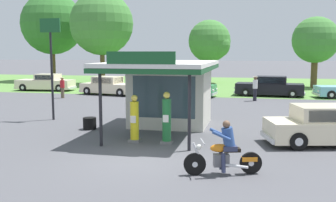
# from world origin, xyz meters

# --- Properties ---
(ground_plane) EXTENTS (300.00, 300.00, 0.00)m
(ground_plane) POSITION_xyz_m (0.00, 0.00, 0.00)
(ground_plane) COLOR #4C4C51
(grass_verge_strip) EXTENTS (120.00, 24.00, 0.01)m
(grass_verge_strip) POSITION_xyz_m (0.00, 30.00, 0.00)
(grass_verge_strip) COLOR #56843D
(grass_verge_strip) RESTS_ON ground
(service_station_kiosk) EXTENTS (4.24, 7.04, 3.53)m
(service_station_kiosk) POSITION_xyz_m (-0.25, 5.77, 1.81)
(service_station_kiosk) COLOR beige
(service_station_kiosk) RESTS_ON ground
(gas_pump_nearside) EXTENTS (0.44, 0.44, 1.86)m
(gas_pump_nearside) POSITION_xyz_m (-0.89, 2.32, 0.85)
(gas_pump_nearside) COLOR slate
(gas_pump_nearside) RESTS_ON ground
(gas_pump_offside) EXTENTS (0.44, 0.44, 2.00)m
(gas_pump_offside) POSITION_xyz_m (0.40, 2.32, 0.92)
(gas_pump_offside) COLOR slate
(gas_pump_offside) RESTS_ON ground
(motorcycle_with_rider) EXTENTS (2.21, 0.87, 1.58)m
(motorcycle_with_rider) POSITION_xyz_m (2.84, -1.05, 0.65)
(motorcycle_with_rider) COLOR black
(motorcycle_with_rider) RESTS_ON ground
(featured_classic_sedan) EXTENTS (5.66, 2.98, 1.51)m
(featured_classic_sedan) POSITION_xyz_m (6.68, 3.48, 0.69)
(featured_classic_sedan) COLOR beige
(featured_classic_sedan) RESTS_ON ground
(parked_car_back_row_left) EXTENTS (5.31, 2.48, 1.47)m
(parked_car_back_row_left) POSITION_xyz_m (-1.72, 18.25, 0.67)
(parked_car_back_row_left) COLOR #2D844C
(parked_car_back_row_left) RESTS_ON ground
(parked_car_second_row_spare) EXTENTS (5.37, 2.21, 1.52)m
(parked_car_second_row_spare) POSITION_xyz_m (-14.88, 20.12, 0.69)
(parked_car_second_row_spare) COLOR beige
(parked_car_second_row_spare) RESTS_ON ground
(parked_car_back_row_right) EXTENTS (5.57, 2.36, 1.59)m
(parked_car_back_row_right) POSITION_xyz_m (4.99, 19.86, 0.73)
(parked_car_back_row_right) COLOR black
(parked_car_back_row_right) RESTS_ON ground
(parked_car_back_row_far_left) EXTENTS (5.09, 2.76, 1.51)m
(parked_car_back_row_far_left) POSITION_xyz_m (-7.99, 18.11, 0.70)
(parked_car_back_row_far_left) COLOR beige
(parked_car_back_row_far_left) RESTS_ON ground
(bystander_standing_back_lot) EXTENTS (0.39, 0.39, 1.77)m
(bystander_standing_back_lot) POSITION_xyz_m (3.81, 16.44, 0.96)
(bystander_standing_back_lot) COLOR black
(bystander_standing_back_lot) RESTS_ON ground
(bystander_leaning_by_kiosk) EXTENTS (0.35, 0.35, 1.59)m
(bystander_leaning_by_kiosk) POSITION_xyz_m (-10.59, 15.06, 0.85)
(bystander_leaning_by_kiosk) COLOR brown
(bystander_leaning_by_kiosk) RESTS_ON ground
(tree_oak_far_right) EXTENTS (4.53, 4.53, 6.96)m
(tree_oak_far_right) POSITION_xyz_m (9.59, 28.50, 4.66)
(tree_oak_far_right) COLOR brown
(tree_oak_far_right) RESTS_ON ground
(tree_oak_centre) EXTENTS (6.76, 6.76, 9.91)m
(tree_oak_centre) POSITION_xyz_m (-12.47, 27.43, 6.41)
(tree_oak_centre) COLOR brown
(tree_oak_centre) RESTS_ON ground
(tree_oak_left) EXTENTS (4.75, 4.75, 7.12)m
(tree_oak_left) POSITION_xyz_m (-1.05, 31.95, 4.64)
(tree_oak_left) COLOR brown
(tree_oak_left) RESTS_ON ground
(tree_oak_far_left) EXTENTS (7.46, 7.46, 10.68)m
(tree_oak_far_left) POSITION_xyz_m (-20.25, 31.74, 6.81)
(tree_oak_far_left) COLOR brown
(tree_oak_far_left) RESTS_ON ground
(roadside_pole_sign) EXTENTS (1.10, 0.12, 5.20)m
(roadside_pole_sign) POSITION_xyz_m (-6.52, 6.20, 3.52)
(roadside_pole_sign) COLOR black
(roadside_pole_sign) RESTS_ON ground
(spare_tire_stack) EXTENTS (0.60, 0.60, 0.54)m
(spare_tire_stack) POSITION_xyz_m (-3.64, 4.26, 0.27)
(spare_tire_stack) COLOR black
(spare_tire_stack) RESTS_ON ground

